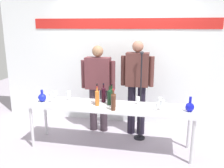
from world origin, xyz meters
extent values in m
plane|color=#A59BA9|center=(0.00, 0.00, 0.00)|extent=(10.00, 10.00, 0.00)
cube|color=white|center=(0.00, 1.20, 1.50)|extent=(5.20, 0.10, 3.00)
cube|color=red|center=(0.00, 1.14, 2.01)|extent=(3.64, 0.01, 0.20)
cube|color=white|center=(0.00, 0.00, 0.71)|extent=(2.64, 0.58, 0.04)
cylinder|color=silver|center=(-1.26, -0.24, 0.35)|extent=(0.05, 0.05, 0.69)
cylinder|color=silver|center=(1.26, -0.24, 0.35)|extent=(0.05, 0.05, 0.69)
cylinder|color=silver|center=(-1.26, 0.24, 0.35)|extent=(0.05, 0.05, 0.69)
cylinder|color=silver|center=(1.26, 0.24, 0.35)|extent=(0.05, 0.05, 0.69)
sphere|color=#1924BB|center=(-1.15, -0.03, 0.80)|extent=(0.13, 0.13, 0.13)
cylinder|color=#1924BB|center=(-1.15, -0.03, 0.90)|extent=(0.04, 0.04, 0.08)
sphere|color=#1116B4|center=(1.21, -0.03, 0.80)|extent=(0.13, 0.13, 0.13)
cylinder|color=#1116B4|center=(1.21, -0.03, 0.91)|extent=(0.04, 0.04, 0.10)
cylinder|color=#362932|center=(-0.46, 0.62, 0.42)|extent=(0.14, 0.14, 0.83)
cylinder|color=#362932|center=(-0.26, 0.62, 0.42)|extent=(0.14, 0.14, 0.83)
cube|color=#5A2C31|center=(-0.36, 0.62, 1.12)|extent=(0.45, 0.22, 0.58)
cylinder|color=#5A2C31|center=(-0.64, 0.62, 1.09)|extent=(0.09, 0.09, 0.52)
cylinder|color=#5A2C31|center=(-0.08, 0.62, 1.09)|extent=(0.09, 0.09, 0.52)
sphere|color=#986E4E|center=(-0.36, 0.62, 1.52)|extent=(0.20, 0.20, 0.20)
cylinder|color=black|center=(0.27, 0.62, 0.46)|extent=(0.14, 0.14, 0.92)
cylinder|color=black|center=(0.45, 0.62, 0.46)|extent=(0.14, 0.14, 0.92)
cube|color=#4F2A27|center=(0.36, 0.62, 1.22)|extent=(0.40, 0.22, 0.59)
cylinder|color=#4F2A27|center=(0.11, 0.62, 1.19)|extent=(0.09, 0.09, 0.53)
cylinder|color=#4F2A27|center=(0.61, 0.62, 1.19)|extent=(0.09, 0.09, 0.53)
sphere|color=#9E6955|center=(0.36, 0.62, 1.62)|extent=(0.20, 0.20, 0.20)
cylinder|color=black|center=(-0.02, 0.04, 0.85)|extent=(0.07, 0.07, 0.23)
cone|color=black|center=(-0.02, 0.04, 0.97)|extent=(0.07, 0.07, 0.03)
cylinder|color=black|center=(-0.02, 0.04, 1.00)|extent=(0.03, 0.03, 0.07)
cylinder|color=black|center=(-0.02, 0.04, 1.04)|extent=(0.03, 0.03, 0.02)
cylinder|color=#341417|center=(-0.23, 0.05, 0.85)|extent=(0.07, 0.07, 0.23)
cone|color=#341417|center=(-0.23, 0.05, 0.98)|extent=(0.07, 0.07, 0.03)
cylinder|color=#341417|center=(-0.23, 0.05, 1.01)|extent=(0.03, 0.03, 0.09)
cylinder|color=black|center=(-0.23, 0.05, 1.06)|extent=(0.03, 0.03, 0.02)
cylinder|color=black|center=(-0.01, 0.17, 0.84)|extent=(0.07, 0.07, 0.22)
cone|color=black|center=(-0.01, 0.17, 0.96)|extent=(0.07, 0.07, 0.03)
cylinder|color=black|center=(-0.01, 0.17, 0.99)|extent=(0.03, 0.03, 0.07)
cylinder|color=black|center=(-0.01, 0.17, 1.03)|extent=(0.03, 0.03, 0.02)
cylinder|color=black|center=(-0.14, 0.15, 0.85)|extent=(0.07, 0.07, 0.23)
cone|color=black|center=(-0.14, 0.15, 0.98)|extent=(0.07, 0.07, 0.03)
cylinder|color=black|center=(-0.14, 0.15, 1.00)|extent=(0.03, 0.03, 0.07)
cylinder|color=black|center=(-0.14, 0.15, 1.04)|extent=(0.03, 0.03, 0.02)
cylinder|color=#4F2A0F|center=(0.07, -0.06, 0.84)|extent=(0.08, 0.08, 0.20)
cone|color=#4F2A0F|center=(0.07, -0.06, 0.95)|extent=(0.08, 0.08, 0.03)
cylinder|color=#4F2A0F|center=(0.07, -0.06, 0.97)|extent=(0.03, 0.03, 0.06)
cylinder|color=red|center=(0.07, -0.06, 1.01)|extent=(0.03, 0.03, 0.02)
cylinder|color=#4A281A|center=(0.09, -0.21, 0.85)|extent=(0.07, 0.07, 0.23)
cone|color=#4A281A|center=(0.09, -0.21, 0.97)|extent=(0.07, 0.07, 0.03)
cylinder|color=#4A281A|center=(0.09, -0.21, 1.00)|extent=(0.02, 0.02, 0.09)
cylinder|color=#AB1D27|center=(0.09, -0.21, 1.06)|extent=(0.03, 0.03, 0.02)
cylinder|color=#CE6926|center=(-0.20, -0.04, 0.85)|extent=(0.07, 0.07, 0.23)
cone|color=#CE6926|center=(-0.20, -0.04, 0.98)|extent=(0.07, 0.07, 0.03)
cylinder|color=#CE6926|center=(-0.20, -0.04, 1.00)|extent=(0.02, 0.02, 0.06)
cylinder|color=#AE271E|center=(-0.20, -0.04, 1.04)|extent=(0.03, 0.03, 0.02)
cylinder|color=white|center=(-0.74, 0.12, 0.74)|extent=(0.06, 0.06, 0.00)
cylinder|color=white|center=(-0.74, 0.12, 0.78)|extent=(0.01, 0.01, 0.08)
cylinder|color=white|center=(-0.74, 0.12, 0.85)|extent=(0.07, 0.07, 0.08)
cylinder|color=white|center=(-0.98, -0.03, 0.74)|extent=(0.06, 0.06, 0.00)
cylinder|color=white|center=(-0.98, -0.03, 0.78)|extent=(0.01, 0.01, 0.08)
cylinder|color=white|center=(-0.98, -0.03, 0.85)|extent=(0.07, 0.07, 0.07)
cylinder|color=white|center=(-1.02, 0.17, 0.74)|extent=(0.06, 0.06, 0.00)
cylinder|color=white|center=(-1.02, 0.17, 0.77)|extent=(0.01, 0.01, 0.06)
cylinder|color=white|center=(-1.02, 0.17, 0.83)|extent=(0.07, 0.07, 0.07)
cylinder|color=white|center=(0.81, -0.06, 0.74)|extent=(0.06, 0.06, 0.00)
cylinder|color=white|center=(0.81, -0.06, 0.77)|extent=(0.01, 0.01, 0.07)
cylinder|color=white|center=(0.81, -0.06, 0.85)|extent=(0.07, 0.07, 0.09)
cylinder|color=white|center=(0.43, 0.14, 0.74)|extent=(0.05, 0.05, 0.00)
cylinder|color=white|center=(0.43, 0.14, 0.77)|extent=(0.01, 0.01, 0.06)
cylinder|color=white|center=(0.43, 0.14, 0.83)|extent=(0.06, 0.06, 0.07)
cylinder|color=white|center=(0.77, 0.18, 0.74)|extent=(0.05, 0.05, 0.00)
cylinder|color=white|center=(0.77, 0.18, 0.76)|extent=(0.01, 0.01, 0.06)
cylinder|color=white|center=(0.77, 0.18, 0.83)|extent=(0.06, 0.06, 0.07)
cylinder|color=white|center=(0.74, -0.11, 0.74)|extent=(0.06, 0.06, 0.00)
cylinder|color=white|center=(0.74, -0.11, 0.77)|extent=(0.01, 0.01, 0.06)
cylinder|color=white|center=(0.74, -0.11, 0.83)|extent=(0.07, 0.07, 0.07)
cylinder|color=black|center=(0.45, 0.42, 0.01)|extent=(0.20, 0.20, 0.02)
cylinder|color=black|center=(0.45, 0.42, 0.75)|extent=(0.02, 0.02, 1.50)
sphere|color=#232328|center=(0.45, 0.42, 1.53)|extent=(0.06, 0.06, 0.06)
camera|label=1|loc=(0.75, -3.51, 1.97)|focal=38.16mm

